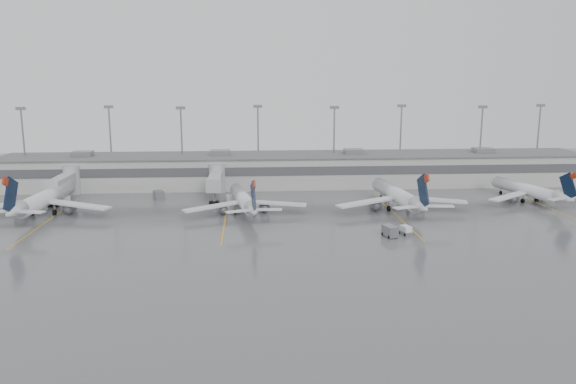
{
  "coord_description": "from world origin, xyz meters",
  "views": [
    {
      "loc": [
        -12.57,
        -87.28,
        27.5
      ],
      "look_at": [
        -4.76,
        24.0,
        5.0
      ],
      "focal_mm": 35.0,
      "sensor_mm": 36.0,
      "label": 1
    }
  ],
  "objects": [
    {
      "name": "cone_a",
      "position": [
        -54.67,
        34.16,
        0.39
      ],
      "size": [
        0.49,
        0.49,
        0.77
      ],
      "primitive_type": "cone",
      "color": "#FF6D05",
      "rests_on": "ground"
    },
    {
      "name": "jet_mid_left",
      "position": [
        -13.71,
        26.89,
        2.92
      ],
      "size": [
        25.56,
        28.86,
        9.38
      ],
      "rotation": [
        0.0,
        0.0,
        0.16
      ],
      "color": "white",
      "rests_on": "ground"
    },
    {
      "name": "stand_markings",
      "position": [
        -0.0,
        24.0,
        0.01
      ],
      "size": [
        105.25,
        40.0,
        0.01
      ],
      "color": "#EDAA0D",
      "rests_on": "ground"
    },
    {
      "name": "gse_loader",
      "position": [
        -33.7,
        42.35,
        0.98
      ],
      "size": [
        3.08,
        3.66,
        1.96
      ],
      "primitive_type": "cube",
      "rotation": [
        0.0,
        0.0,
        0.42
      ],
      "color": "slate",
      "rests_on": "ground"
    },
    {
      "name": "jet_mid_right",
      "position": [
        19.01,
        27.54,
        3.24
      ],
      "size": [
        28.61,
        32.19,
        10.42
      ],
      "rotation": [
        0.0,
        0.0,
        0.09
      ],
      "color": "white",
      "rests_on": "ground"
    },
    {
      "name": "gse_uld_c",
      "position": [
        20.29,
        38.48,
        0.85
      ],
      "size": [
        2.62,
        1.95,
        1.71
      ],
      "primitive_type": "cube",
      "rotation": [
        0.0,
        0.0,
        0.15
      ],
      "color": "white",
      "rests_on": "ground"
    },
    {
      "name": "light_masts",
      "position": [
        0.0,
        63.75,
        12.03
      ],
      "size": [
        142.4,
        8.0,
        20.6
      ],
      "color": "gray",
      "rests_on": "ground"
    },
    {
      "name": "cone_b",
      "position": [
        -16.15,
        38.31,
        0.39
      ],
      "size": [
        0.49,
        0.49,
        0.79
      ],
      "primitive_type": "cone",
      "color": "#FF6D05",
      "rests_on": "ground"
    },
    {
      "name": "cone_c",
      "position": [
        22.12,
        39.36,
        0.36
      ],
      "size": [
        0.45,
        0.45,
        0.71
      ],
      "primitive_type": "cone",
      "color": "#FF6D05",
      "rests_on": "ground"
    },
    {
      "name": "gse_uld_b",
      "position": [
        -16.52,
        37.3,
        0.88
      ],
      "size": [
        2.74,
        2.06,
        1.77
      ],
      "primitive_type": "cube",
      "rotation": [
        0.0,
        0.0,
        0.17
      ],
      "color": "white",
      "rests_on": "ground"
    },
    {
      "name": "jet_far_right",
      "position": [
        50.74,
        33.31,
        2.78
      ],
      "size": [
        23.97,
        27.18,
        8.94
      ],
      "rotation": [
        0.0,
        0.0,
        0.24
      ],
      "color": "white",
      "rests_on": "ground"
    },
    {
      "name": "cone_d",
      "position": [
        57.46,
        41.0,
        0.32
      ],
      "size": [
        0.4,
        0.4,
        0.64
      ],
      "primitive_type": "cone",
      "color": "#FF6D05",
      "rests_on": "ground"
    },
    {
      "name": "baggage_cart",
      "position": [
        12.23,
        7.33,
        1.04
      ],
      "size": [
        2.59,
        3.49,
        2.0
      ],
      "rotation": [
        0.0,
        0.0,
        0.29
      ],
      "color": "slate",
      "rests_on": "ground"
    },
    {
      "name": "jet_far_left",
      "position": [
        -54.88,
        28.63,
        3.32
      ],
      "size": [
        29.37,
        33.0,
        10.67
      ],
      "rotation": [
        0.0,
        0.0,
        -0.06
      ],
      "color": "white",
      "rests_on": "ground"
    },
    {
      "name": "ground",
      "position": [
        0.0,
        0.0,
        0.0
      ],
      "size": [
        260.0,
        260.0,
        0.0
      ],
      "primitive_type": "plane",
      "color": "#575759",
      "rests_on": "ground"
    },
    {
      "name": "jet_bridge_left",
      "position": [
        -55.5,
        45.72,
        3.87
      ],
      "size": [
        4.0,
        17.2,
        7.0
      ],
      "color": "#A6A8AB",
      "rests_on": "ground"
    },
    {
      "name": "jet_bridge_right",
      "position": [
        -20.5,
        45.72,
        3.87
      ],
      "size": [
        4.0,
        17.2,
        7.0
      ],
      "color": "#A6A8AB",
      "rests_on": "ground"
    },
    {
      "name": "baggage_tug",
      "position": [
        15.43,
        8.53,
        0.63
      ],
      "size": [
        2.21,
        2.83,
        1.61
      ],
      "rotation": [
        0.0,
        0.0,
        0.29
      ],
      "color": "white",
      "rests_on": "ground"
    },
    {
      "name": "terminal",
      "position": [
        -0.01,
        57.98,
        4.17
      ],
      "size": [
        152.0,
        17.0,
        9.45
      ],
      "color": "#A7A7A2",
      "rests_on": "ground"
    },
    {
      "name": "gse_uld_a",
      "position": [
        -54.04,
        38.48,
        0.9
      ],
      "size": [
        2.67,
        1.9,
        1.8
      ],
      "primitive_type": "cube",
      "rotation": [
        0.0,
        0.0,
        0.08
      ],
      "color": "white",
      "rests_on": "ground"
    }
  ]
}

